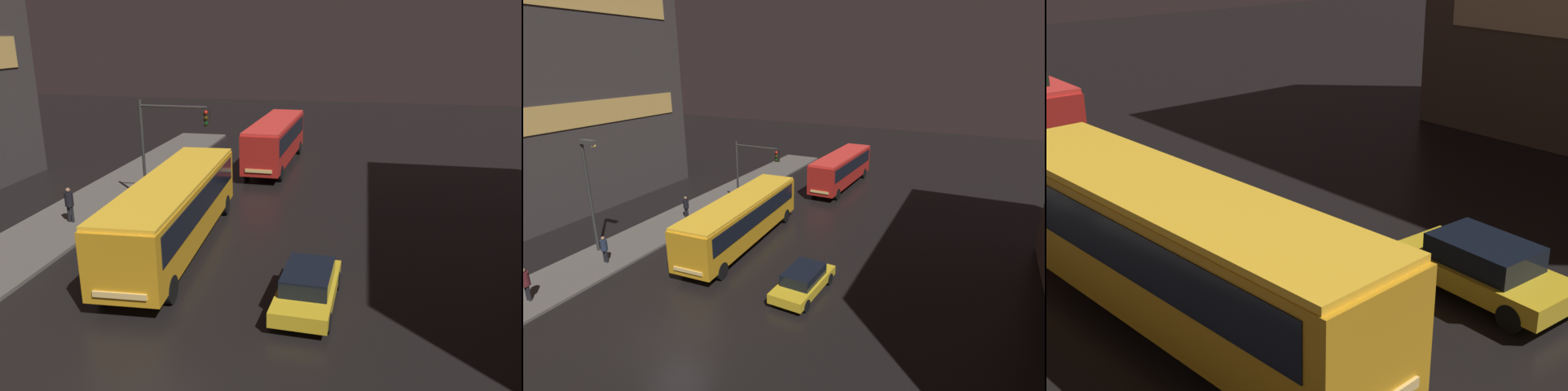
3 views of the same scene
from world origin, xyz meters
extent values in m
cube|color=#56514C|center=(-9.00, 10.00, 0.07)|extent=(4.00, 48.00, 0.15)
cube|color=orange|center=(-2.62, 9.62, 1.77)|extent=(3.21, 11.95, 2.44)
cube|color=black|center=(-2.62, 9.62, 2.24)|extent=(3.22, 11.01, 1.10)
cube|color=yellow|center=(-2.62, 9.62, 3.07)|extent=(3.15, 11.71, 0.16)
cube|color=#F4CC72|center=(-2.30, 3.69, 0.95)|extent=(1.81, 0.20, 0.20)
cylinder|color=black|center=(-1.19, 5.17, 0.50)|extent=(0.30, 1.01, 1.00)
cylinder|color=black|center=(-3.56, 5.05, 0.50)|extent=(0.30, 1.01, 1.00)
cylinder|color=black|center=(-1.67, 14.19, 0.50)|extent=(0.30, 1.01, 1.00)
cylinder|color=black|center=(-4.05, 14.06, 0.50)|extent=(0.30, 1.01, 1.00)
cube|color=#AD1E19|center=(-0.88, 24.60, 1.78)|extent=(2.61, 10.53, 2.46)
cube|color=black|center=(-0.88, 24.60, 2.26)|extent=(2.65, 9.69, 1.10)
cube|color=red|center=(-0.88, 24.60, 3.09)|extent=(2.55, 10.32, 0.16)
cube|color=#F4CC72|center=(-1.01, 19.35, 0.95)|extent=(1.65, 0.14, 0.20)
cylinder|color=black|center=(0.10, 20.74, 0.50)|extent=(0.27, 1.01, 1.00)
cylinder|color=black|center=(-2.05, 20.79, 0.50)|extent=(0.27, 1.01, 1.00)
cylinder|color=black|center=(0.29, 28.42, 0.50)|extent=(0.27, 1.01, 1.00)
cylinder|color=black|center=(-1.87, 28.47, 0.50)|extent=(0.27, 1.01, 1.00)
cube|color=gold|center=(3.44, 5.89, 0.55)|extent=(2.04, 4.36, 0.50)
cube|color=black|center=(3.44, 5.89, 1.09)|extent=(1.67, 2.42, 0.58)
cylinder|color=black|center=(4.21, 4.42, 0.32)|extent=(0.23, 0.65, 0.64)
cylinder|color=black|center=(2.53, 4.49, 0.32)|extent=(0.23, 0.65, 0.64)
cylinder|color=black|center=(4.34, 7.30, 0.32)|extent=(0.23, 0.65, 0.64)
cylinder|color=black|center=(2.66, 7.37, 0.32)|extent=(0.23, 0.65, 0.64)
cylinder|color=black|center=(-8.68, 11.27, 0.56)|extent=(0.14, 0.14, 0.82)
cylinder|color=black|center=(-8.50, 11.27, 0.56)|extent=(0.14, 0.14, 0.82)
cylinder|color=black|center=(-8.59, 11.27, 1.31)|extent=(0.55, 0.55, 0.68)
sphere|color=#8C664C|center=(-8.59, 11.27, 1.76)|extent=(0.22, 0.22, 0.22)
cylinder|color=#2D2D2D|center=(-6.35, 15.04, 2.80)|extent=(0.16, 0.16, 5.60)
cylinder|color=#2D2D2D|center=(-4.56, 15.04, 5.30)|extent=(3.57, 0.12, 0.12)
cube|color=black|center=(-2.78, 15.04, 4.80)|extent=(0.30, 0.24, 0.90)
sphere|color=red|center=(-2.78, 14.90, 5.08)|extent=(0.18, 0.18, 0.18)
sphere|color=#3B2B07|center=(-2.78, 14.90, 4.80)|extent=(0.18, 0.18, 0.18)
sphere|color=black|center=(-2.78, 14.90, 4.52)|extent=(0.18, 0.18, 0.18)
camera|label=1|loc=(4.89, -9.47, 8.88)|focal=35.00mm
camera|label=2|loc=(10.77, -11.19, 11.67)|focal=28.00mm
camera|label=3|loc=(-9.59, -2.82, 8.18)|focal=50.00mm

